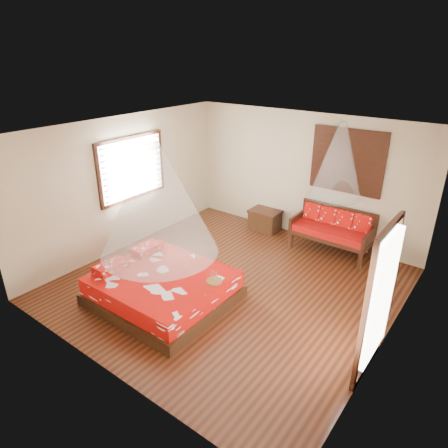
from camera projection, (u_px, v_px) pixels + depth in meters
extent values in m
cube|color=black|center=(230.00, 284.00, 7.40)|extent=(5.50, 5.50, 0.02)
cube|color=silver|center=(232.00, 131.00, 6.26)|extent=(5.50, 5.50, 0.02)
cube|color=#C8B992|center=(125.00, 184.00, 8.35)|extent=(0.02, 5.50, 2.80)
cube|color=#C8B992|center=(398.00, 262.00, 5.31)|extent=(0.02, 5.50, 2.80)
cube|color=#C8B992|center=(304.00, 176.00, 8.84)|extent=(5.50, 0.02, 2.80)
cube|color=#C8B992|center=(96.00, 284.00, 4.82)|extent=(5.50, 0.02, 2.80)
cube|color=black|center=(164.00, 295.00, 6.89)|extent=(2.18, 1.97, 0.20)
cube|color=#AB0905|center=(163.00, 283.00, 6.79)|extent=(2.08, 1.87, 0.30)
cube|color=#AB0905|center=(111.00, 267.00, 6.84)|extent=(0.31, 0.57, 0.14)
cube|color=#AB0905|center=(146.00, 249.00, 7.44)|extent=(0.31, 0.57, 0.14)
cube|color=black|center=(291.00, 238.00, 8.67)|extent=(0.08, 0.08, 0.42)
cube|color=black|center=(360.00, 259.00, 7.83)|extent=(0.08, 0.08, 0.42)
cube|color=black|center=(304.00, 229.00, 9.12)|extent=(0.08, 0.08, 0.42)
cube|color=black|center=(371.00, 248.00, 8.28)|extent=(0.08, 0.08, 0.42)
cube|color=black|center=(331.00, 236.00, 8.41)|extent=(1.65, 0.73, 0.08)
cube|color=#950805|center=(331.00, 231.00, 8.36)|extent=(1.59, 0.67, 0.14)
cube|color=black|center=(338.00, 218.00, 8.53)|extent=(1.65, 0.06, 0.55)
cube|color=black|center=(298.00, 220.00, 8.77)|extent=(0.06, 0.73, 0.30)
cube|color=black|center=(369.00, 239.00, 7.91)|extent=(0.06, 0.73, 0.30)
cube|color=#AB0905|center=(313.00, 211.00, 8.72)|extent=(0.35, 0.19, 0.37)
cube|color=#AB0905|center=(328.00, 215.00, 8.51)|extent=(0.35, 0.19, 0.37)
cube|color=#AB0905|center=(345.00, 219.00, 8.31)|extent=(0.35, 0.19, 0.37)
cube|color=#AB0905|center=(362.00, 224.00, 8.11)|extent=(0.35, 0.19, 0.37)
cube|color=black|center=(265.00, 221.00, 9.52)|extent=(0.68, 0.49, 0.44)
cube|color=black|center=(265.00, 211.00, 9.42)|extent=(0.72, 0.53, 0.05)
cube|color=black|center=(347.00, 161.00, 8.10)|extent=(1.52, 0.06, 1.32)
cube|color=black|center=(347.00, 161.00, 8.09)|extent=(1.35, 0.04, 1.10)
cube|color=black|center=(132.00, 168.00, 8.35)|extent=(0.08, 1.74, 1.34)
cube|color=white|center=(133.00, 168.00, 8.33)|extent=(0.04, 1.54, 1.10)
cube|color=black|center=(376.00, 304.00, 5.04)|extent=(0.08, 1.02, 2.16)
cube|color=white|center=(376.00, 297.00, 5.01)|extent=(0.03, 0.82, 1.70)
cylinder|color=brown|center=(214.00, 281.00, 6.52)|extent=(0.26, 0.26, 0.03)
cone|color=white|center=(157.00, 200.00, 6.18)|extent=(1.90, 1.90, 1.80)
cone|color=white|center=(339.00, 161.00, 7.71)|extent=(1.02, 1.02, 1.50)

